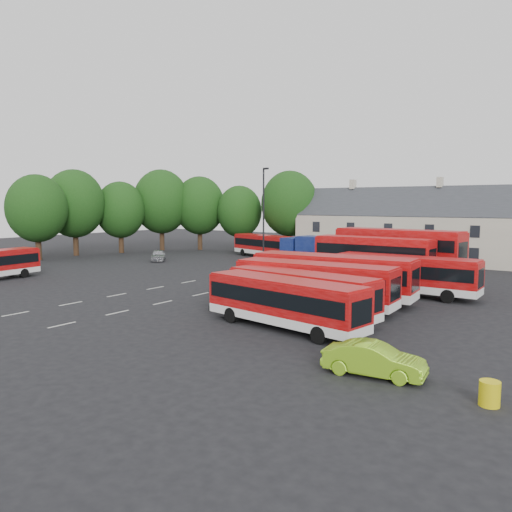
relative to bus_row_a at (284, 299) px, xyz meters
The scene contains 17 objects.
ground 17.69m from the bus_row_a, 155.19° to the left, with size 140.00×140.00×0.00m, color black.
lane_markings 16.52m from the bus_row_a, 145.15° to the left, with size 5.15×33.80×0.01m.
treeline 45.71m from the bus_row_a, 143.93° to the left, with size 29.92×32.59×12.01m.
terrace_houses 37.50m from the bus_row_a, 93.04° to the left, with size 35.70×7.13×10.06m.
bus_row_a is the anchor object (origin of this frame).
bus_row_b 2.85m from the bus_row_a, 101.38° to the left, with size 10.28×3.64×2.84m.
bus_row_c 5.87m from the bus_row_a, 102.17° to the left, with size 11.01×2.98×3.09m.
bus_row_d 9.04m from the bus_row_a, 99.44° to the left, with size 11.85×3.58×3.30m.
bus_row_e 14.12m from the bus_row_a, 81.42° to the left, with size 10.68×2.51×3.02m.
bus_dd_south 17.33m from the bus_row_a, 96.11° to the left, with size 10.13×2.57×4.13m.
bus_dd_north 20.36m from the bus_row_a, 92.22° to the left, with size 11.67×3.92×4.69m.
bus_north 37.29m from the bus_row_a, 126.03° to the left, with size 10.48×5.23×2.90m.
box_truck 27.41m from the bus_row_a, 115.13° to the left, with size 8.11×3.68×3.42m.
silver_car 35.98m from the bus_row_a, 147.40° to the left, with size 1.62×4.04×1.38m, color #ACAEB4.
lime_car 8.30m from the bus_row_a, 31.47° to the right, with size 1.43×4.11×1.36m, color #88C61E.
grit_bin 12.52m from the bus_row_a, 22.97° to the right, with size 0.70×0.70×0.88m, color #D6C30C.
lamppost 29.02m from the bus_row_a, 126.71° to the left, with size 0.76×0.32×10.93m.
Camera 1 is at (30.49, -30.53, 6.99)m, focal length 35.00 mm.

